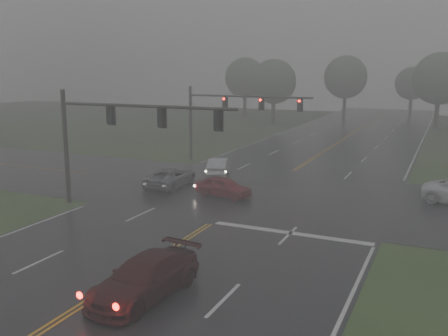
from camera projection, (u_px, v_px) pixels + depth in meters
The scene contains 14 objects.
main_road at pixel (250, 199), 32.79m from camera, with size 18.00×160.00×0.02m, color black.
cross_street at pixel (260, 192), 34.57m from camera, with size 120.00×14.00×0.02m, color black.
stop_bar at pixel (290, 233), 25.96m from camera, with size 8.50×0.50×0.01m, color #BCBCBC.
sedan_maroon at pixel (145, 297), 18.78m from camera, with size 2.11×5.19×1.51m, color #33090A.
sedan_red at pixel (223, 197), 33.41m from camera, with size 1.58×3.92×1.34m, color maroon.
sedan_silver at pixel (219, 175), 40.13m from camera, with size 1.49×4.27×1.41m, color #B3B6BB.
car_grey at pixel (171, 187), 36.24m from camera, with size 2.30×4.98×1.38m, color slate.
signal_gantry_near at pixel (112, 127), 29.51m from camera, with size 11.82×0.31×7.19m.
signal_gantry_far at pixel (226, 110), 44.29m from camera, with size 11.56×0.35×6.86m.
tree_nw_a at pixel (274, 82), 74.65m from camera, with size 6.69×6.69×9.83m.
tree_ne_a at pixel (440, 79), 69.18m from camera, with size 7.25×7.25×10.65m.
tree_n_mid at pixel (346, 77), 83.83m from camera, with size 7.20×7.20×10.58m.
tree_nw_b at pixel (245, 78), 86.72m from camera, with size 7.02×7.02×10.30m.
tree_n_far at pixel (412, 83), 89.80m from camera, with size 5.95×5.95×8.74m.
Camera 1 is at (11.62, -9.59, 8.46)m, focal length 40.00 mm.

